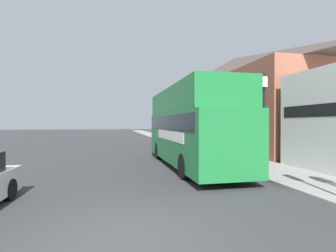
# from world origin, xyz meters

# --- Properties ---
(ground_plane) EXTENTS (144.00, 144.00, 0.00)m
(ground_plane) POSITION_xyz_m (0.00, 21.00, 0.00)
(ground_plane) COLOR #333335
(sidewalk) EXTENTS (2.88, 108.00, 0.14)m
(sidewalk) POSITION_xyz_m (7.07, 18.00, 0.07)
(sidewalk) COLOR gray
(sidewalk) RESTS_ON ground_plane
(brick_terrace_rear) EXTENTS (6.00, 21.77, 8.54)m
(brick_terrace_rear) POSITION_xyz_m (11.52, 18.42, 4.27)
(brick_terrace_rear) COLOR #935642
(brick_terrace_rear) RESTS_ON ground_plane
(tour_bus) EXTENTS (2.58, 10.14, 4.02)m
(tour_bus) POSITION_xyz_m (3.85, 8.02, 1.80)
(tour_bus) COLOR #1E7A38
(tour_bus) RESTS_ON ground_plane
(parked_car_ahead_of_bus) EXTENTS (1.89, 4.13, 1.56)m
(parked_car_ahead_of_bus) POSITION_xyz_m (4.48, 16.93, 0.73)
(parked_car_ahead_of_bus) COLOR silver
(parked_car_ahead_of_bus) RESTS_ON ground_plane
(lamp_post_nearest) EXTENTS (0.35, 0.35, 4.31)m
(lamp_post_nearest) POSITION_xyz_m (6.16, 4.84, 3.14)
(lamp_post_nearest) COLOR black
(lamp_post_nearest) RESTS_ON sidewalk
(lamp_post_second) EXTENTS (0.35, 0.35, 4.38)m
(lamp_post_second) POSITION_xyz_m (6.17, 12.52, 3.18)
(lamp_post_second) COLOR black
(lamp_post_second) RESTS_ON sidewalk
(lamp_post_third) EXTENTS (0.35, 0.35, 4.43)m
(lamp_post_third) POSITION_xyz_m (6.19, 20.20, 3.21)
(lamp_post_third) COLOR black
(lamp_post_third) RESTS_ON sidewalk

